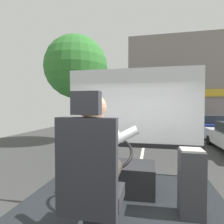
# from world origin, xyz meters

# --- Properties ---
(ground) EXTENTS (18.00, 44.00, 0.06)m
(ground) POSITION_xyz_m (0.00, 8.80, -0.02)
(ground) COLOR #383838
(driver_seat) EXTENTS (0.48, 0.48, 1.36)m
(driver_seat) POSITION_xyz_m (-0.15, -0.38, 1.38)
(driver_seat) COLOR black
(driver_seat) RESTS_ON bus_floor
(bus_driver) EXTENTS (0.77, 0.61, 0.85)m
(bus_driver) POSITION_xyz_m (-0.15, -0.25, 1.60)
(bus_driver) COLOR #332D28
(bus_driver) RESTS_ON driver_seat
(steering_console) EXTENTS (1.10, 1.03, 0.84)m
(steering_console) POSITION_xyz_m (-0.15, 0.80, 1.02)
(steering_console) COLOR black
(steering_console) RESTS_ON bus_floor
(fare_box) EXTENTS (0.27, 0.25, 0.76)m
(fare_box) POSITION_xyz_m (0.79, 0.36, 1.17)
(fare_box) COLOR #333338
(fare_box) RESTS_ON bus_floor
(windshield_panel) EXTENTS (2.50, 0.08, 1.48)m
(windshield_panel) POSITION_xyz_m (0.00, 1.62, 1.84)
(windshield_panel) COLOR silver
(street_tree) EXTENTS (3.40, 3.40, 5.85)m
(street_tree) POSITION_xyz_m (-3.65, 7.59, 4.13)
(street_tree) COLOR #4C3828
(street_tree) RESTS_ON ground
(shop_building) EXTENTS (11.40, 5.31, 8.09)m
(shop_building) POSITION_xyz_m (4.07, 16.92, 4.04)
(shop_building) COLOR gray
(shop_building) RESTS_ON ground
(parked_car_blue) EXTENTS (1.99, 3.90, 1.44)m
(parked_car_blue) POSITION_xyz_m (3.90, 11.49, 0.74)
(parked_car_blue) COLOR navy
(parked_car_blue) RESTS_ON ground
(parked_car_black) EXTENTS (1.80, 4.14, 1.34)m
(parked_car_black) POSITION_xyz_m (3.62, 16.94, 0.69)
(parked_car_black) COLOR black
(parked_car_black) RESTS_ON ground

